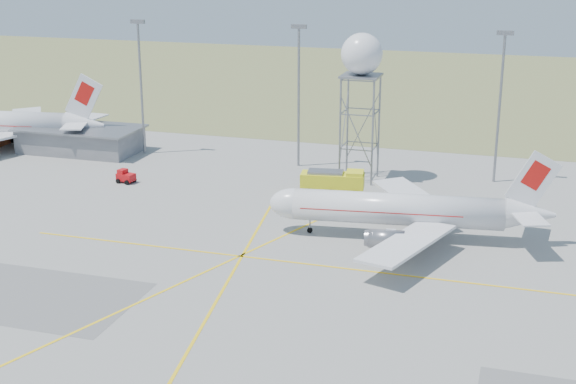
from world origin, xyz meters
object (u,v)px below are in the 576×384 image
(radar_tower, at_px, (361,99))
(fire_truck, at_px, (334,183))
(airliner_main, at_px, (402,210))
(baggage_tug, at_px, (126,178))

(radar_tower, distance_m, fire_truck, 12.50)
(airliner_main, bearing_deg, baggage_tug, -22.10)
(baggage_tug, bearing_deg, fire_truck, 16.68)
(fire_truck, distance_m, baggage_tug, 28.74)
(airliner_main, xyz_separation_m, radar_tower, (-9.45, 21.21, 8.02))
(airliner_main, bearing_deg, fire_truck, -58.15)
(airliner_main, distance_m, baggage_tug, 41.01)
(airliner_main, height_order, radar_tower, radar_tower)
(fire_truck, bearing_deg, baggage_tug, 178.34)
(radar_tower, distance_m, baggage_tug, 33.73)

